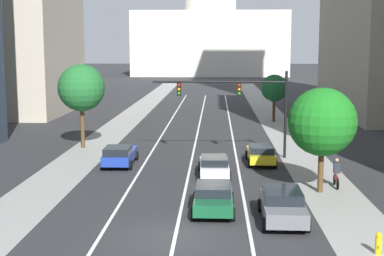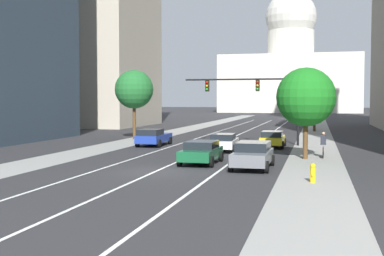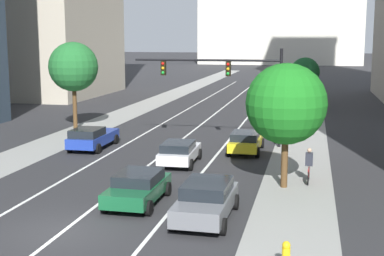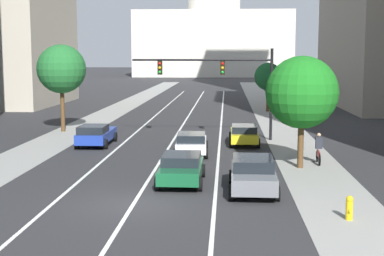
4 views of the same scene
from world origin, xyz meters
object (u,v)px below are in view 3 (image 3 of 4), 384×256
(capitol_building, at_px, (282,15))
(fire_hydrant, at_px, (286,255))
(car_blue, at_px, (92,137))
(street_tree_far_right, at_px, (305,72))
(car_gray, at_px, (206,200))
(cyclist, at_px, (309,166))
(car_white, at_px, (179,152))
(car_green, at_px, (138,187))
(street_tree_mid_right, at_px, (286,104))
(traffic_signal_mast, at_px, (231,77))
(car_yellow, at_px, (246,141))
(street_tree_near_left, at_px, (73,67))

(capitol_building, bearing_deg, fire_hydrant, -86.64)
(car_blue, distance_m, street_tree_far_right, 26.76)
(car_gray, distance_m, cyclist, 7.58)
(fire_hydrant, height_order, cyclist, cyclist)
(car_gray, bearing_deg, car_white, 20.84)
(street_tree_far_right, bearing_deg, car_blue, -119.11)
(car_gray, height_order, street_tree_far_right, street_tree_far_right)
(car_white, distance_m, car_green, 7.48)
(street_tree_mid_right, bearing_deg, car_white, 149.67)
(car_gray, distance_m, traffic_signal_mast, 15.62)
(car_blue, relative_size, car_gray, 1.04)
(car_yellow, height_order, fire_hydrant, car_yellow)
(street_tree_near_left, distance_m, street_tree_mid_right, 21.28)
(cyclist, xyz_separation_m, street_tree_near_left, (-17.81, 12.05, 4.00))
(car_blue, height_order, cyclist, cyclist)
(fire_hydrant, distance_m, street_tree_far_right, 39.45)
(capitol_building, bearing_deg, car_yellow, -87.71)
(car_green, height_order, fire_hydrant, car_green)
(fire_hydrant, bearing_deg, street_tree_far_right, 90.20)
(cyclist, bearing_deg, street_tree_near_left, 57.64)
(car_white, bearing_deg, capitol_building, -1.24)
(car_white, bearing_deg, street_tree_far_right, -15.68)
(street_tree_far_right, relative_size, street_tree_mid_right, 0.87)
(capitol_building, relative_size, street_tree_near_left, 6.27)
(traffic_signal_mast, bearing_deg, car_white, -107.24)
(car_blue, relative_size, cyclist, 2.75)
(traffic_signal_mast, bearing_deg, car_gray, -85.03)
(fire_hydrant, bearing_deg, capitol_building, 93.36)
(cyclist, bearing_deg, car_blue, 69.95)
(car_yellow, bearing_deg, car_blue, 95.63)
(car_white, height_order, cyclist, cyclist)
(car_white, relative_size, fire_hydrant, 4.57)
(fire_hydrant, distance_m, cyclist, 10.65)
(street_tree_near_left, bearing_deg, cyclist, -34.09)
(car_white, xyz_separation_m, street_tree_mid_right, (6.00, -3.51, 3.28))
(capitol_building, relative_size, car_yellow, 9.80)
(car_green, bearing_deg, traffic_signal_mast, -7.74)
(car_green, bearing_deg, street_tree_mid_right, -56.20)
(car_blue, bearing_deg, street_tree_far_right, -29.58)
(capitol_building, distance_m, car_blue, 124.02)
(car_yellow, height_order, street_tree_near_left, street_tree_near_left)
(street_tree_far_right, bearing_deg, fire_hydrant, -89.80)
(car_gray, height_order, cyclist, cyclist)
(capitol_building, height_order, car_white, capitol_building)
(capitol_building, xyz_separation_m, street_tree_far_right, (8.05, -100.07, -9.49))
(car_yellow, distance_m, street_tree_mid_right, 8.70)
(traffic_signal_mast, bearing_deg, street_tree_mid_right, -67.42)
(car_white, height_order, car_gray, car_gray)
(car_white, xyz_separation_m, car_yellow, (3.26, 4.07, -0.01))
(street_tree_near_left, bearing_deg, car_green, -58.16)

